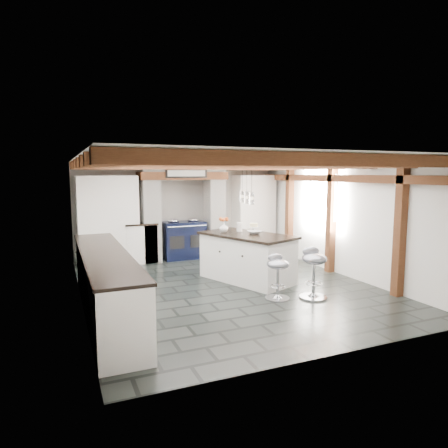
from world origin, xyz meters
name	(u,v)px	position (x,y,z in m)	size (l,w,h in m)	color
ground	(227,287)	(0.00, 0.00, 0.00)	(6.00, 6.00, 0.00)	black
room_shell	(173,222)	(-0.61, 1.42, 1.07)	(6.00, 6.03, 6.00)	white
range_cooker	(184,239)	(0.00, 2.68, 0.47)	(1.00, 0.63, 0.99)	black
kitchen_island	(247,257)	(0.52, 0.27, 0.46)	(1.56, 2.05, 1.21)	white
bar_stool_near	(314,267)	(1.04, -1.16, 0.53)	(0.50, 0.50, 0.85)	silver
bar_stool_far	(278,271)	(0.47, -0.98, 0.47)	(0.42, 0.42, 0.75)	silver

